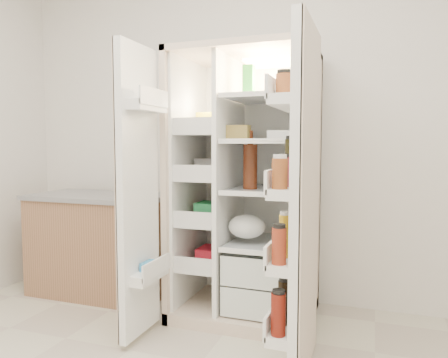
% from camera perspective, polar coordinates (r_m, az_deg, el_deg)
% --- Properties ---
extents(wall_back, '(4.00, 0.02, 2.70)m').
position_cam_1_polar(wall_back, '(3.26, 4.34, 7.63)').
color(wall_back, white).
rests_on(wall_back, floor).
extents(refrigerator, '(0.92, 0.70, 1.80)m').
position_cam_1_polar(refrigerator, '(2.94, 3.47, -3.91)').
color(refrigerator, beige).
rests_on(refrigerator, floor).
extents(freezer_door, '(0.15, 0.40, 1.72)m').
position_cam_1_polar(freezer_door, '(2.57, -11.41, -1.85)').
color(freezer_door, white).
rests_on(freezer_door, floor).
extents(fridge_door, '(0.17, 0.58, 1.72)m').
position_cam_1_polar(fridge_door, '(2.15, 10.33, -3.67)').
color(fridge_door, white).
rests_on(fridge_door, floor).
extents(kitchen_counter, '(1.09, 0.58, 0.79)m').
position_cam_1_polar(kitchen_counter, '(3.53, -16.20, -8.34)').
color(kitchen_counter, '#976A4B').
rests_on(kitchen_counter, floor).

